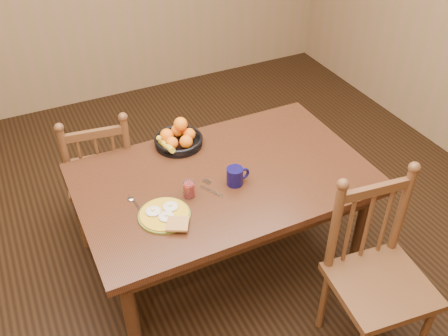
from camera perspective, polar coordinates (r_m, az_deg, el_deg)
name	(u,v)px	position (r m, az deg, el deg)	size (l,w,h in m)	color
room	(224,77)	(2.43, 0.00, 10.35)	(4.52, 5.02, 2.72)	black
dining_table	(224,187)	(2.81, 0.00, -2.18)	(1.60, 1.00, 0.75)	black
chair_far	(101,175)	(3.31, -13.85, -0.81)	(0.49, 0.47, 0.96)	#512C18
chair_near	(377,276)	(2.68, 17.08, -11.75)	(0.52, 0.50, 1.03)	#512C18
breakfast_plate	(165,215)	(2.51, -6.75, -5.34)	(0.26, 0.31, 0.04)	#59601E
fork	(210,188)	(2.66, -1.61, -2.28)	(0.08, 0.18, 0.00)	silver
spoon	(133,201)	(2.62, -10.36, -3.72)	(0.04, 0.16, 0.01)	silver
coffee_mug	(236,176)	(2.67, 1.33, -0.91)	(0.13, 0.09, 0.10)	#0D0A37
juice_glass	(189,190)	(2.60, -4.02, -2.48)	(0.06, 0.06, 0.09)	silver
fruit_bowl	(178,138)	(2.97, -5.26, 3.41)	(0.29, 0.29, 0.17)	black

